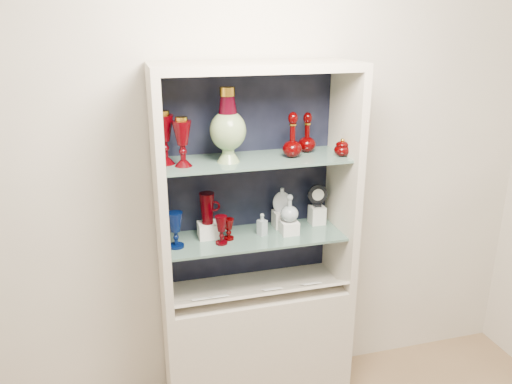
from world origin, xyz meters
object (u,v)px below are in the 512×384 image
object	(u,v)px
ruby_goblet_small	(229,229)
clear_square_bottle	(262,224)
clear_round_decanter	(289,209)
enamel_urn	(228,125)
cameo_medallion	(318,195)
ruby_decanter_a	(293,132)
ruby_decanter_b	(307,131)
pedestal_lamp_right	(182,142)
lidded_bowl	(342,147)
pedestal_lamp_left	(164,138)
flat_flask	(282,199)
ruby_goblet_tall	(221,230)
ruby_pitcher	(207,208)
cobalt_goblet	(176,230)

from	to	relation	value
ruby_goblet_small	clear_square_bottle	bearing A→B (deg)	3.34
ruby_goblet_small	clear_round_decanter	bearing A→B (deg)	-1.94
enamel_urn	cameo_medallion	size ratio (longest dim) A/B	2.78
ruby_decanter_a	clear_square_bottle	xyz separation A→B (m)	(-0.15, 0.02, -0.49)
ruby_decanter_b	enamel_urn	bearing A→B (deg)	-169.26
enamel_urn	ruby_decanter_b	distance (m)	0.45
clear_square_bottle	cameo_medallion	size ratio (longest dim) A/B	0.93
pedestal_lamp_right	cameo_medallion	bearing A→B (deg)	8.89
enamel_urn	lidded_bowl	xyz separation A→B (m)	(0.58, -0.05, -0.13)
pedestal_lamp_left	lidded_bowl	distance (m)	0.89
pedestal_lamp_right	flat_flask	distance (m)	0.67
ruby_decanter_b	cameo_medallion	size ratio (longest dim) A/B	1.70
ruby_goblet_tall	cameo_medallion	bearing A→B (deg)	12.58
clear_round_decanter	cameo_medallion	distance (m)	0.22
ruby_goblet_tall	clear_round_decanter	bearing A→B (deg)	5.05
clear_square_bottle	clear_round_decanter	distance (m)	0.17
cameo_medallion	ruby_goblet_tall	bearing A→B (deg)	-159.52
pedestal_lamp_left	ruby_decanter_b	xyz separation A→B (m)	(0.74, 0.04, -0.02)
ruby_decanter_a	clear_square_bottle	size ratio (longest dim) A/B	2.12
ruby_goblet_tall	pedestal_lamp_left	bearing A→B (deg)	164.26
pedestal_lamp_left	clear_round_decanter	distance (m)	0.74
ruby_pitcher	pedestal_lamp_right	bearing A→B (deg)	-138.35
ruby_decanter_a	flat_flask	distance (m)	0.40
ruby_decanter_a	ruby_goblet_tall	distance (m)	0.61
ruby_decanter_b	ruby_goblet_small	bearing A→B (deg)	-171.16
ruby_decanter_a	ruby_goblet_small	bearing A→B (deg)	177.81
clear_round_decanter	enamel_urn	bearing A→B (deg)	-179.39
ruby_goblet_tall	clear_square_bottle	size ratio (longest dim) A/B	1.24
ruby_decanter_a	ruby_goblet_tall	bearing A→B (deg)	-175.29
cobalt_goblet	ruby_decanter_a	bearing A→B (deg)	0.98
flat_flask	clear_square_bottle	bearing A→B (deg)	-135.78
clear_square_bottle	ruby_decanter_a	bearing A→B (deg)	-8.89
cobalt_goblet	ruby_decanter_b	bearing A→B (deg)	7.31
pedestal_lamp_left	lidded_bowl	world-z (taller)	pedestal_lamp_left
lidded_bowl	cameo_medallion	world-z (taller)	lidded_bowl
flat_flask	clear_round_decanter	bearing A→B (deg)	-71.26
ruby_decanter_b	ruby_goblet_small	world-z (taller)	ruby_decanter_b
ruby_decanter_b	flat_flask	bearing A→B (deg)	170.25
enamel_urn	ruby_decanter_b	world-z (taller)	enamel_urn
pedestal_lamp_left	ruby_goblet_tall	world-z (taller)	pedestal_lamp_left
ruby_pitcher	lidded_bowl	bearing A→B (deg)	-3.80
lidded_bowl	clear_round_decanter	bearing A→B (deg)	169.17
enamel_urn	ruby_decanter_a	distance (m)	0.33
ruby_decanter_b	cameo_medallion	bearing A→B (deg)	10.13
ruby_decanter_a	cobalt_goblet	bearing A→B (deg)	-179.02
clear_square_bottle	flat_flask	xyz separation A→B (m)	(0.13, 0.08, 0.10)
ruby_decanter_a	ruby_goblet_tall	size ratio (longest dim) A/B	1.71
pedestal_lamp_left	ruby_decanter_b	distance (m)	0.74
ruby_goblet_small	ruby_pitcher	world-z (taller)	ruby_pitcher
pedestal_lamp_left	ruby_goblet_small	world-z (taller)	pedestal_lamp_left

